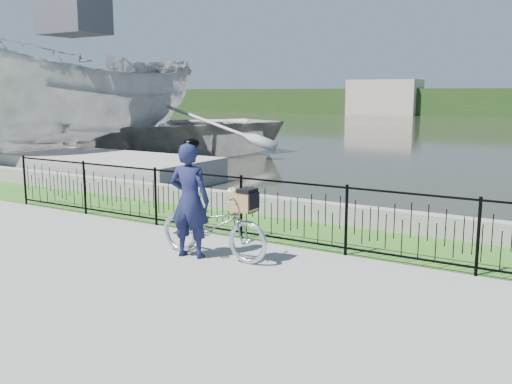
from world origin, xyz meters
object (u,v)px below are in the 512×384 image
Objects in this scene: bicycle_rig at (214,224)px; cyclist at (190,199)px; boat_far at (154,129)px; dock at (71,164)px; boat_near at (78,101)px.

cyclist is (-0.34, -0.17, 0.40)m from bicycle_rig.
bicycle_rig is at bearing -44.87° from boat_far.
boat_far is at bearing 103.18° from dock.
boat_far is (0.49, 3.42, -1.17)m from boat_near.
dock is 10.58m from bicycle_rig.
boat_near is (-11.02, 7.05, 1.73)m from bicycle_rig.
cyclist is at bearing -153.79° from bicycle_rig.
bicycle_rig is 0.17× the size of boat_near.
dock is 0.78× the size of boat_far.
boat_far is at bearing 133.74° from cyclist.
dock is 5.28× the size of cyclist.
bicycle_rig is at bearing -32.63° from boat_near.
bicycle_rig is at bearing -28.83° from dock.
dock is 5.03× the size of bicycle_rig.
cyclist is 12.96m from boat_near.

